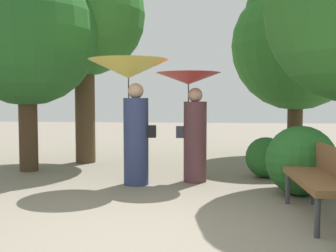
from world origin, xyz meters
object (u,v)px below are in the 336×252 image
at_px(tree_near_right, 297,36).
at_px(person_left, 131,92).
at_px(person_right, 192,108).
at_px(park_bench, 323,176).
at_px(tree_mid_left, 26,21).
at_px(tree_near_left, 84,2).

bearing_deg(tree_near_right, person_left, -134.32).
distance_m(person_right, park_bench, 2.71).
xyz_separation_m(person_right, tree_near_right, (2.35, 3.07, 1.63)).
xyz_separation_m(park_bench, tree_mid_left, (-4.81, 2.76, 2.37)).
height_order(park_bench, tree_mid_left, tree_mid_left).
height_order(tree_near_left, tree_near_right, tree_near_left).
xyz_separation_m(person_right, tree_near_left, (-2.42, 1.88, 2.24)).
distance_m(tree_near_left, tree_near_right, 4.95).
relative_size(person_left, tree_near_right, 0.45).
bearing_deg(tree_near_left, tree_mid_left, -123.95).
height_order(tree_near_right, tree_mid_left, tree_near_right).
distance_m(person_right, tree_near_right, 4.20).
relative_size(person_left, tree_near_left, 0.39).
relative_size(tree_near_left, tree_near_right, 1.13).
bearing_deg(tree_near_left, person_left, -56.87).
relative_size(person_left, tree_mid_left, 0.46).
bearing_deg(tree_near_right, tree_mid_left, -156.98).
distance_m(person_right, tree_mid_left, 3.66).
xyz_separation_m(tree_near_left, tree_near_right, (4.76, 1.19, -0.61)).
relative_size(person_left, park_bench, 1.35).
distance_m(tree_near_right, tree_mid_left, 6.03).
relative_size(person_right, tree_near_left, 0.36).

